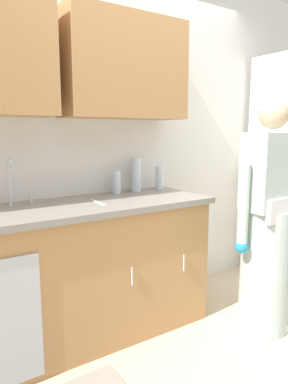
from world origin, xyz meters
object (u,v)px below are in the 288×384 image
object	(u,v)px
bottle_cleaner_spray	(116,182)
bottle_water_short	(159,178)
person_at_sink	(267,236)
knife_on_counter	(98,202)
bottle_dish_liquid	(136,175)
sink	(23,212)

from	to	relation	value
bottle_cleaner_spray	bottle_water_short	distance (m)	0.39
person_at_sink	bottle_water_short	bearing A→B (deg)	113.18
bottle_water_short	knife_on_counter	xyz separation A→B (m)	(-0.66, -0.22, -0.09)
person_at_sink	bottle_cleaner_spray	bearing A→B (deg)	131.93
person_at_sink	bottle_dish_liquid	size ratio (longest dim) A/B	6.11
person_at_sink	bottle_water_short	distance (m)	0.94
bottle_water_short	person_at_sink	bearing A→B (deg)	-66.82
bottle_dish_liquid	bottle_water_short	bearing A→B (deg)	-8.85
bottle_water_short	knife_on_counter	distance (m)	0.70
person_at_sink	bottle_water_short	xyz separation A→B (m)	(-0.34, 0.80, 0.34)
bottle_dish_liquid	knife_on_counter	distance (m)	0.54
bottle_cleaner_spray	bottle_water_short	size ratio (longest dim) A/B	0.91
person_at_sink	knife_on_counter	xyz separation A→B (m)	(-1.00, 0.58, 0.25)
knife_on_counter	bottle_dish_liquid	bearing A→B (deg)	-57.07
bottle_cleaner_spray	person_at_sink	bearing A→B (deg)	-48.07
sink	bottle_cleaner_spray	xyz separation A→B (m)	(0.75, 0.19, 0.10)
bottle_dish_liquid	bottle_water_short	world-z (taller)	bottle_dish_liquid
bottle_cleaner_spray	bottle_dish_liquid	distance (m)	0.19
person_at_sink	knife_on_counter	world-z (taller)	person_at_sink
bottle_dish_liquid	knife_on_counter	world-z (taller)	bottle_dish_liquid
person_at_sink	bottle_cleaner_spray	world-z (taller)	person_at_sink
bottle_cleaner_spray	knife_on_counter	xyz separation A→B (m)	(-0.27, -0.24, -0.09)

